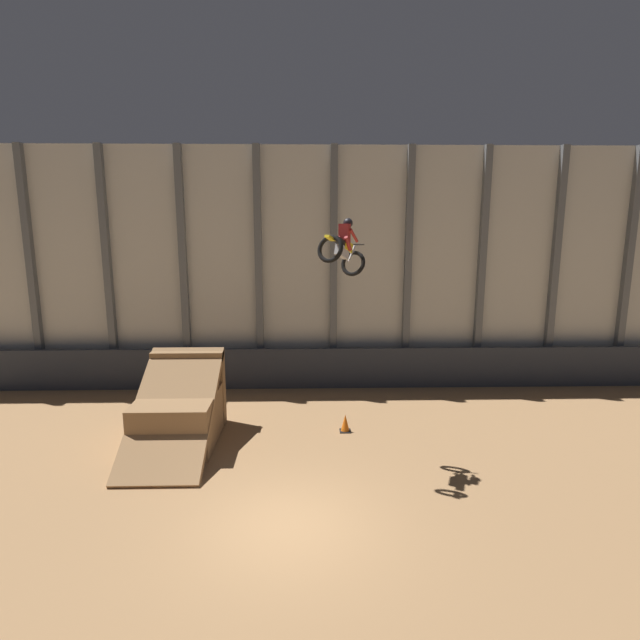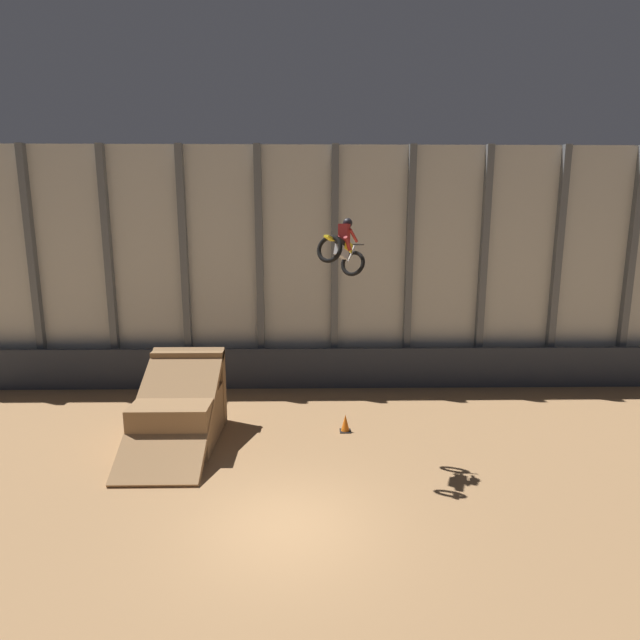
% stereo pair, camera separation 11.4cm
% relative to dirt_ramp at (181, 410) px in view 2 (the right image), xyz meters
% --- Properties ---
extents(ground_plane, '(60.00, 60.00, 0.00)m').
position_rel_dirt_ramp_xyz_m(ground_plane, '(3.53, -4.80, -0.92)').
color(ground_plane, '#9E754C').
extents(arena_back_wall, '(32.00, 0.40, 9.73)m').
position_rel_dirt_ramp_xyz_m(arena_back_wall, '(3.53, 5.57, 3.94)').
color(arena_back_wall, beige).
rests_on(arena_back_wall, ground_plane).
extents(lower_barrier, '(31.36, 0.20, 1.67)m').
position_rel_dirt_ramp_xyz_m(lower_barrier, '(3.53, 4.85, -0.09)').
color(lower_barrier, '#2D333D').
rests_on(lower_barrier, ground_plane).
extents(dirt_ramp, '(2.36, 4.57, 2.70)m').
position_rel_dirt_ramp_xyz_m(dirt_ramp, '(0.00, 0.00, 0.00)').
color(dirt_ramp, '#966F48').
rests_on(dirt_ramp, ground_plane).
extents(rider_bike_solo, '(1.49, 1.80, 1.64)m').
position_rel_dirt_ramp_xyz_m(rider_bike_solo, '(4.95, -1.46, 5.10)').
color(rider_bike_solo, black).
extents(traffic_cone_near_ramp, '(0.36, 0.36, 0.58)m').
position_rel_dirt_ramp_xyz_m(traffic_cone_near_ramp, '(5.20, 0.39, -0.64)').
color(traffic_cone_near_ramp, black).
rests_on(traffic_cone_near_ramp, ground_plane).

